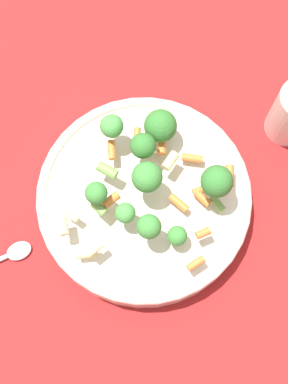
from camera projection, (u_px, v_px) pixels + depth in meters
ground_plane at (144, 204)px, 0.78m from camera, size 3.00×3.00×0.00m
bowl at (144, 199)px, 0.75m from camera, size 0.30×0.30×0.05m
pasta_salad at (155, 171)px, 0.70m from camera, size 0.21×0.23×0.08m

